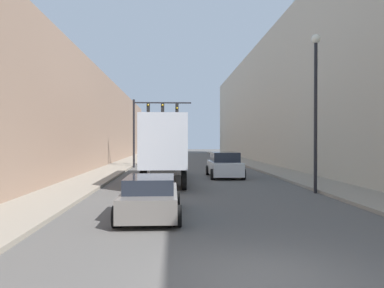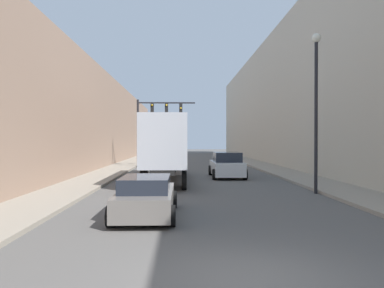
% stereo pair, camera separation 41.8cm
% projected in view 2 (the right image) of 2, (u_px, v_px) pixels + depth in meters
% --- Properties ---
extents(ground_plane, '(200.00, 200.00, 0.00)m').
position_uv_depth(ground_plane, '(246.00, 281.00, 6.72)').
color(ground_plane, '#565451').
extents(sidewalk_right, '(2.66, 80.00, 0.15)m').
position_uv_depth(sidewalk_right, '(261.00, 165.00, 36.90)').
color(sidewalk_right, gray).
rests_on(sidewalk_right, ground).
extents(sidewalk_left, '(2.66, 80.00, 0.15)m').
position_uv_depth(sidewalk_left, '(124.00, 166.00, 36.52)').
color(sidewalk_left, gray).
rests_on(sidewalk_left, ground).
extents(building_right, '(6.00, 80.00, 13.63)m').
position_uv_depth(building_right, '(305.00, 97.00, 36.96)').
color(building_right, '#BCB29E').
rests_on(building_right, ground).
extents(building_left, '(6.00, 80.00, 8.88)m').
position_uv_depth(building_left, '(80.00, 121.00, 36.35)').
color(building_left, '#997A66').
rests_on(building_left, ground).
extents(semi_truck, '(2.41, 11.93, 3.88)m').
position_uv_depth(semi_truck, '(167.00, 146.00, 23.78)').
color(semi_truck, '#B2B7C1').
rests_on(semi_truck, ground).
extents(sedan_car, '(2.01, 4.35, 1.35)m').
position_uv_depth(sedan_car, '(146.00, 197.00, 12.45)').
color(sedan_car, slate).
rests_on(sedan_car, ground).
extents(suv_car, '(2.22, 4.65, 1.73)m').
position_uv_depth(suv_car, '(227.00, 165.00, 25.60)').
color(suv_car, silver).
rests_on(suv_car, ground).
extents(traffic_signal_gantry, '(5.47, 0.35, 6.36)m').
position_uv_depth(traffic_signal_gantry, '(153.00, 119.00, 35.06)').
color(traffic_signal_gantry, black).
rests_on(traffic_signal_gantry, ground).
extents(street_lamp, '(0.44, 0.44, 7.61)m').
position_uv_depth(street_lamp, '(316.00, 93.00, 17.76)').
color(street_lamp, black).
rests_on(street_lamp, ground).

